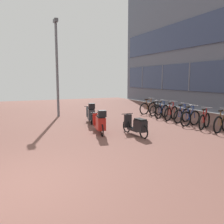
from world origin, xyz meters
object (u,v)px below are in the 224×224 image
Objects in this scene: bicycle_rack_01 at (204,121)px; scooter_far at (91,114)px; bicycle_rack_03 at (182,115)px; scooter_near at (100,122)px; bicycle_rack_00 at (222,123)px; bicycle_rack_05 at (162,111)px; bicycle_rack_04 at (171,113)px; bicycle_rack_06 at (156,110)px; lamp_post at (57,63)px; scooter_mid at (137,126)px; bicycle_rack_02 at (190,118)px; bicycle_rack_07 at (148,108)px.

scooter_far is at bearing 142.46° from bicycle_rack_01.
scooter_far reaches higher than bicycle_rack_03.
bicycle_rack_00 is at bearing -20.04° from scooter_near.
bicycle_rack_00 is 5.82m from scooter_far.
bicycle_rack_00 is 1.02× the size of bicycle_rack_05.
bicycle_rack_04 is 0.78m from bicycle_rack_05.
lamp_post is (-5.30, 2.07, 2.69)m from bicycle_rack_06.
bicycle_rack_06 is 0.22× the size of lamp_post.
bicycle_rack_04 reaches higher than bicycle_rack_00.
scooter_near reaches higher than bicycle_rack_06.
bicycle_rack_06 is at bearing 85.64° from bicycle_rack_04.
bicycle_rack_05 reaches higher than scooter_mid.
scooter_far is at bearing 179.46° from bicycle_rack_05.
bicycle_rack_00 is 4.69m from bicycle_rack_06.
bicycle_rack_02 is 2.35m from bicycle_rack_05.
bicycle_rack_02 is 1.57m from bicycle_rack_04.
bicycle_rack_01 reaches higher than bicycle_rack_06.
scooter_near reaches higher than bicycle_rack_00.
scooter_far reaches higher than bicycle_rack_02.
bicycle_rack_04 is (-0.06, 0.78, 0.01)m from bicycle_rack_03.
bicycle_rack_04 is 4.78m from scooter_near.
scooter_far is (-4.12, 3.16, 0.13)m from bicycle_rack_01.
bicycle_rack_03 is at bearing -40.03° from lamp_post.
bicycle_rack_03 is 4.68m from scooter_near.
bicycle_rack_00 is at bearing -42.65° from scooter_far.
bicycle_rack_04 is at bearing -94.36° from bicycle_rack_06.
scooter_near is 1.45m from scooter_mid.
bicycle_rack_02 is (-0.08, 0.78, 0.01)m from bicycle_rack_01.
lamp_post is (-5.29, 6.75, 2.67)m from bicycle_rack_00.
scooter_near is 0.32× the size of lamp_post.
bicycle_rack_07 is at bearing 86.52° from bicycle_rack_02.
lamp_post is (-5.16, 2.85, 2.66)m from bicycle_rack_05.
bicycle_rack_06 is at bearing 88.67° from bicycle_rack_03.
lamp_post reaches higher than bicycle_rack_00.
bicycle_rack_02 is at bearing -1.86° from scooter_near.
bicycle_rack_01 is at bearing -90.51° from bicycle_rack_05.
scooter_far is (0.40, 2.24, 0.02)m from scooter_near.
bicycle_rack_03 is 0.25× the size of lamp_post.
scooter_mid is (-3.36, 0.05, 0.04)m from bicycle_rack_01.
bicycle_rack_07 is at bearing 52.82° from scooter_mid.
bicycle_rack_02 is at bearing -30.55° from scooter_far.
bicycle_rack_01 is at bearing -91.28° from bicycle_rack_04.
lamp_post is at bearing 134.21° from bicycle_rack_02.
scooter_far is at bearing 149.45° from bicycle_rack_02.
bicycle_rack_06 is at bearing 32.45° from scooter_near.
bicycle_rack_04 is at bearing 94.75° from bicycle_rack_03.
scooter_near reaches higher than bicycle_rack_04.
bicycle_rack_00 is 3.62m from scooter_mid.
bicycle_rack_06 is 0.68× the size of scooter_near.
lamp_post is (-5.18, 3.63, 2.66)m from bicycle_rack_04.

